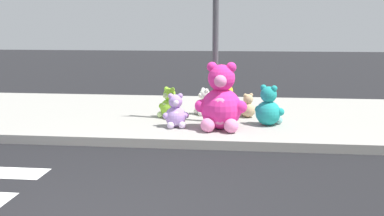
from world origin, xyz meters
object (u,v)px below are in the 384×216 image
plush_white (204,104)px  plush_yellow (227,101)px  plush_tan (248,108)px  sign_pole (216,29)px  plush_lime (169,105)px  plush_teal (269,109)px  plush_lavender (176,114)px  plush_pink_large (221,103)px

plush_white → plush_yellow: bearing=38.6°
plush_white → plush_tan: 0.88m
sign_pole → plush_lime: sign_pole is taller
plush_tan → plush_lime: plush_lime is taller
plush_yellow → plush_teal: bearing=-55.8°
plush_tan → plush_lavender: (-1.27, -1.01, 0.05)m
plush_tan → plush_white: bearing=169.6°
plush_white → plush_tan: plush_white is taller
plush_lavender → plush_tan: bearing=38.7°
plush_pink_large → plush_lavender: bearing=175.1°
plush_lime → plush_yellow: bearing=33.4°
plush_lavender → plush_lime: bearing=107.4°
plush_teal → plush_yellow: 1.41m
plush_teal → plush_yellow: (-0.79, 1.17, -0.06)m
sign_pole → plush_pink_large: sign_pole is taller
plush_white → plush_lavender: bearing=-108.8°
sign_pole → plush_pink_large: size_ratio=2.77×
plush_white → plush_yellow: (0.44, 0.35, 0.02)m
plush_tan → plush_lime: (-1.52, -0.21, 0.05)m
plush_teal → sign_pole: bearing=170.5°
plush_pink_large → plush_tan: bearing=66.5°
plush_white → plush_teal: (1.23, -0.82, 0.08)m
plush_white → sign_pole: bearing=-68.6°
sign_pole → plush_tan: 1.70m
plush_pink_large → plush_yellow: size_ratio=2.00×
sign_pole → plush_lavender: (-0.66, -0.52, -1.46)m
plush_pink_large → sign_pole: bearing=103.5°
plush_teal → plush_lavender: bearing=-167.8°
plush_white → plush_lavender: 1.24m
plush_tan → plush_yellow: 0.67m
plush_tan → plush_yellow: bearing=130.1°
plush_lime → plush_teal: plush_teal is taller
plush_white → plush_tan: size_ratio=1.14×
plush_tan → plush_lime: size_ratio=0.79×
sign_pole → plush_tan: size_ratio=6.77×
plush_tan → plush_yellow: size_ratio=0.82×
plush_pink_large → plush_lime: bearing=140.2°
sign_pole → plush_white: 1.64m
plush_tan → plush_teal: bearing=-61.1°
sign_pole → plush_white: sign_pole is taller
sign_pole → plush_lime: bearing=162.4°
sign_pole → plush_pink_large: (0.14, -0.58, -1.24)m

